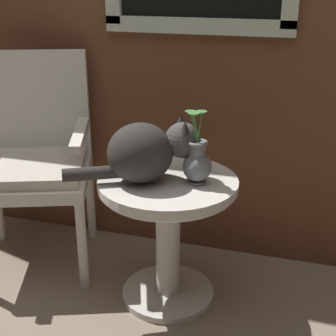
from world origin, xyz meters
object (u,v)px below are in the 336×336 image
at_px(pewter_vase_with_ivy, 197,161).
at_px(wicker_chair, 32,151).
at_px(wicker_side_table, 168,215).
at_px(cat, 146,151).

bearing_deg(pewter_vase_with_ivy, wicker_chair, 169.01).
height_order(wicker_chair, pewter_vase_with_ivy, wicker_chair).
height_order(wicker_side_table, wicker_chair, wicker_chair).
bearing_deg(wicker_chair, wicker_side_table, -12.52).
xyz_separation_m(wicker_chair, pewter_vase_with_ivy, (0.85, -0.16, 0.10)).
bearing_deg(cat, pewter_vase_with_ivy, 9.57).
height_order(wicker_side_table, cat, cat).
relative_size(wicker_side_table, wicker_chair, 0.57).
xyz_separation_m(wicker_side_table, pewter_vase_with_ivy, (0.12, -0.00, 0.26)).
relative_size(wicker_side_table, pewter_vase_with_ivy, 1.91).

